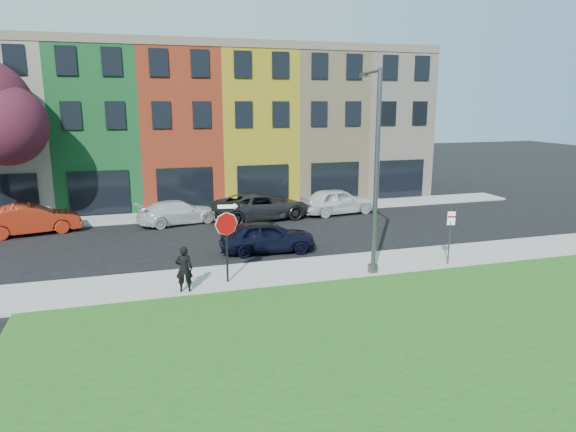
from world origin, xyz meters
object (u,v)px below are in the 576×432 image
object	(u,v)px
man	(184,269)
sedan_near	(267,236)
street_lamp	(375,172)
stop_sign	(226,225)

from	to	relation	value
man	sedan_near	distance (m)	6.00
sedan_near	street_lamp	xyz separation A→B (m)	(3.27, -4.11, 3.35)
stop_sign	sedan_near	bearing A→B (deg)	67.18
stop_sign	sedan_near	size ratio (longest dim) A/B	0.69
stop_sign	street_lamp	bearing A→B (deg)	7.64
stop_sign	man	xyz separation A→B (m)	(-1.65, -0.53, -1.36)
sedan_near	man	bearing A→B (deg)	140.27
stop_sign	man	bearing A→B (deg)	-151.21
man	street_lamp	bearing A→B (deg)	-171.16
stop_sign	sedan_near	xyz separation A→B (m)	(2.52, 3.79, -1.57)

